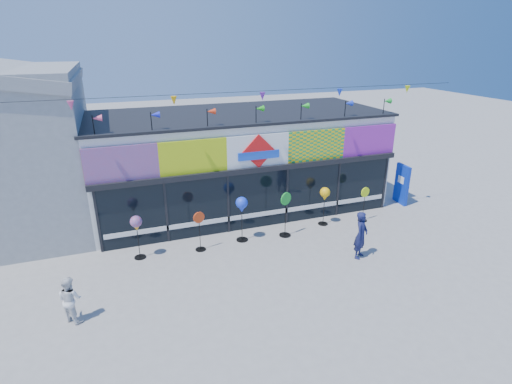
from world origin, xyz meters
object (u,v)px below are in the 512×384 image
child (70,299)px  spinner_1 (200,230)px  spinner_3 (286,213)px  adult_man (361,235)px  spinner_2 (242,206)px  spinner_4 (325,195)px  blue_sign (402,184)px  spinner_0 (136,225)px  spinner_5 (364,203)px

child → spinner_1: bearing=-103.5°
spinner_1 → child: bearing=-147.1°
spinner_1 → spinner_3: (3.24, -0.00, 0.15)m
spinner_3 → child: spinner_3 is taller
adult_man → spinner_2: bearing=105.7°
spinner_4 → blue_sign: bearing=10.6°
spinner_4 → child: (-9.04, -2.96, -0.60)m
spinner_3 → blue_sign: bearing=11.1°
adult_man → spinner_0: bearing=122.9°
spinner_3 → spinner_0: bearing=178.3°
spinner_4 → spinner_5: (1.67, -0.26, -0.48)m
spinner_1 → adult_man: 5.49m
spinner_0 → spinner_1: spinner_0 is taller
spinner_2 → spinner_5: size_ratio=1.17×
spinner_1 → spinner_2: spinner_2 is taller
spinner_1 → spinner_3: 3.24m
spinner_0 → spinner_2: (3.65, 0.03, 0.13)m
spinner_3 → spinner_4: bearing=12.2°
blue_sign → child: blue_sign is taller
spinner_3 → child: size_ratio=1.34×
spinner_5 → spinner_4: bearing=171.1°
spinner_3 → adult_man: spinner_3 is taller
child → spinner_3: bearing=-116.8°
spinner_0 → spinner_3: spinner_3 is taller
spinner_3 → spinner_2: bearing=173.3°
spinner_2 → spinner_4: spinner_2 is taller
spinner_2 → blue_sign: bearing=7.4°
spinner_0 → spinner_3: size_ratio=0.89×
spinner_2 → child: size_ratio=1.32×
spinner_0 → blue_sign: bearing=5.2°
spinner_2 → spinner_5: spinner_2 is taller
child → spinner_0: bearing=-81.5°
spinner_3 → spinner_5: (3.51, 0.13, -0.15)m
blue_sign → spinner_2: blue_sign is taller
spinner_1 → spinner_2: 1.72m
spinner_0 → spinner_5: size_ratio=1.06×
adult_man → spinner_3: bearing=89.3°
blue_sign → spinner_5: size_ratio=1.22×
child → spinner_4: bearing=-118.2°
blue_sign → adult_man: size_ratio=1.08×
adult_man → spinner_4: bearing=50.2°
spinner_2 → spinner_5: (5.14, -0.06, -0.60)m
spinner_1 → spinner_2: size_ratio=0.85×
spinner_1 → adult_man: (4.98, -2.30, 0.06)m
spinner_1 → child: size_ratio=1.12×
blue_sign → spinner_1: 9.49m
spinner_0 → spinner_4: (7.13, 0.24, 0.01)m
blue_sign → spinner_2: size_ratio=1.04×
adult_man → spinner_5: bearing=16.2°
spinner_1 → child: (-3.97, -2.56, -0.12)m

